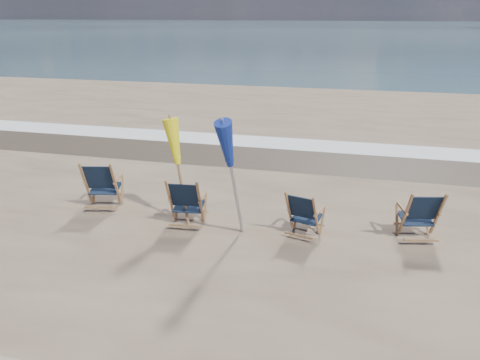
{
  "coord_description": "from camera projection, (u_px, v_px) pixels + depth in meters",
  "views": [
    {
      "loc": [
        2.02,
        -5.87,
        3.89
      ],
      "look_at": [
        0.0,
        2.2,
        0.9
      ],
      "focal_mm": 35.0,
      "sensor_mm": 36.0,
      "label": 1
    }
  ],
  "objects": [
    {
      "name": "ocean",
      "position": [
        355.0,
        28.0,
        124.0
      ],
      "size": [
        400.0,
        400.0,
        0.0
      ],
      "primitive_type": "plane",
      "color": "#3D5A66",
      "rests_on": "ground"
    },
    {
      "name": "beach_chair_1",
      "position": [
        200.0,
        204.0,
        8.72
      ],
      "size": [
        0.72,
        0.8,
        1.03
      ],
      "primitive_type": null,
      "rotation": [
        0.0,
        0.0,
        3.24
      ],
      "color": "black",
      "rests_on": "ground"
    },
    {
      "name": "beach_chair_2",
      "position": [
        316.0,
        218.0,
        8.28
      ],
      "size": [
        0.75,
        0.8,
        0.92
      ],
      "primitive_type": null,
      "rotation": [
        0.0,
        0.0,
        2.87
      ],
      "color": "black",
      "rests_on": "ground"
    },
    {
      "name": "umbrella_blue",
      "position": [
        234.0,
        140.0,
        7.8
      ],
      "size": [
        0.3,
        0.3,
        2.43
      ],
      "color": "#A5A5AD",
      "rests_on": "ground"
    },
    {
      "name": "beach_chair_3",
      "position": [
        438.0,
        217.0,
        8.21
      ],
      "size": [
        0.8,
        0.86,
        1.02
      ],
      "primitive_type": null,
      "rotation": [
        0.0,
        0.0,
        3.37
      ],
      "color": "black",
      "rests_on": "ground"
    },
    {
      "name": "surf_foam",
      "position": [
        287.0,
        143.0,
        14.71
      ],
      "size": [
        200.0,
        1.4,
        0.01
      ],
      "primitive_type": "cube",
      "color": "silver",
      "rests_on": "ground"
    },
    {
      "name": "umbrella_yellow",
      "position": [
        179.0,
        147.0,
        8.61
      ],
      "size": [
        0.3,
        0.3,
        2.06
      ],
      "color": "olive",
      "rests_on": "ground"
    },
    {
      "name": "beach_chair_0",
      "position": [
        115.0,
        186.0,
        9.57
      ],
      "size": [
        0.86,
        0.92,
        1.09
      ],
      "primitive_type": null,
      "rotation": [
        0.0,
        0.0,
        3.36
      ],
      "color": "black",
      "rests_on": "ground"
    },
    {
      "name": "wet_sand_strip",
      "position": [
        279.0,
        157.0,
        13.34
      ],
      "size": [
        200.0,
        2.6,
        0.0
      ],
      "primitive_type": "cube",
      "color": "#42362A",
      "rests_on": "ground"
    }
  ]
}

